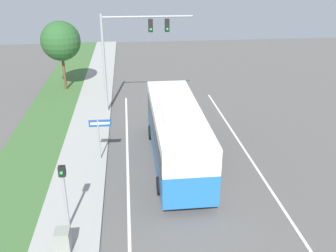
{
  "coord_description": "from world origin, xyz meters",
  "views": [
    {
      "loc": [
        -3.37,
        -15.5,
        10.54
      ],
      "look_at": [
        -1.15,
        4.45,
        1.82
      ],
      "focal_mm": 40.0,
      "sensor_mm": 36.0,
      "label": 1
    }
  ],
  "objects": [
    {
      "name": "bus",
      "position": [
        -0.79,
        3.44,
        1.96
      ],
      "size": [
        2.76,
        10.34,
        3.55
      ],
      "color": "#236BB7",
      "rests_on": "ground_plane"
    },
    {
      "name": "roadside_tree",
      "position": [
        -9.0,
        17.82,
        4.42
      ],
      "size": [
        3.4,
        3.4,
        6.04
      ],
      "color": "brown",
      "rests_on": "grass_verge"
    },
    {
      "name": "utility_cabinet",
      "position": [
        -6.17,
        -3.5,
        0.61
      ],
      "size": [
        0.57,
        0.62,
        0.97
      ],
      "color": "gray",
      "rests_on": "sidewalk"
    },
    {
      "name": "lane_divider_far",
      "position": [
        3.6,
        0.0,
        0.0
      ],
      "size": [
        0.14,
        30.0,
        0.01
      ],
      "color": "silver",
      "rests_on": "ground_plane"
    },
    {
      "name": "street_sign",
      "position": [
        -5.09,
        4.06,
        1.82
      ],
      "size": [
        1.26,
        0.08,
        2.6
      ],
      "color": "#939399",
      "rests_on": "ground_plane"
    },
    {
      "name": "lane_divider_near",
      "position": [
        -3.6,
        0.0,
        0.0
      ],
      "size": [
        0.14,
        30.0,
        0.01
      ],
      "color": "silver",
      "rests_on": "ground_plane"
    },
    {
      "name": "grass_verge",
      "position": [
        -9.4,
        0.0,
        0.05
      ],
      "size": [
        3.6,
        80.0,
        0.1
      ],
      "color": "#3D6633",
      "rests_on": "ground_plane"
    },
    {
      "name": "ground_plane",
      "position": [
        0.0,
        0.0,
        0.0
      ],
      "size": [
        80.0,
        80.0,
        0.0
      ],
      "primitive_type": "plane",
      "color": "#565451"
    },
    {
      "name": "sidewalk",
      "position": [
        -6.2,
        0.0,
        0.06
      ],
      "size": [
        2.8,
        80.0,
        0.12
      ],
      "color": "#9E9E99",
      "rests_on": "ground_plane"
    },
    {
      "name": "pedestrian_signal",
      "position": [
        -6.19,
        -1.97,
        2.09
      ],
      "size": [
        0.28,
        0.34,
        3.07
      ],
      "color": "#939399",
      "rests_on": "ground_plane"
    },
    {
      "name": "signal_gantry",
      "position": [
        -3.18,
        11.79,
        5.23
      ],
      "size": [
        6.58,
        0.41,
        7.36
      ],
      "color": "#939399",
      "rests_on": "ground_plane"
    }
  ]
}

